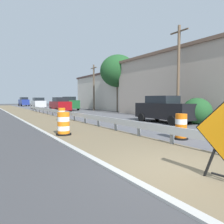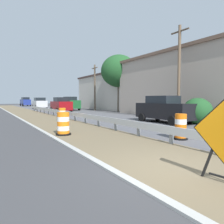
{
  "view_description": "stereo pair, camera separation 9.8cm",
  "coord_description": "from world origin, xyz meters",
  "px_view_note": "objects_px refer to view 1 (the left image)",
  "views": [
    {
      "loc": [
        -4.01,
        -3.48,
        1.79
      ],
      "look_at": [
        2.64,
        7.07,
        1.0
      ],
      "focal_mm": 32.94,
      "sensor_mm": 36.0,
      "label": 1
    },
    {
      "loc": [
        -3.92,
        -3.53,
        1.79
      ],
      "look_at": [
        2.64,
        7.07,
        1.0
      ],
      "focal_mm": 32.94,
      "sensor_mm": 36.0,
      "label": 2
    }
  ],
  "objects_px": {
    "car_trailing_near_lane": "(69,103)",
    "car_trailing_far_lane": "(38,103)",
    "utility_pole_mid": "(94,87)",
    "car_mid_far_lane": "(164,109)",
    "utility_pole_near": "(178,71)",
    "traffic_barrel_nearest": "(181,128)",
    "car_lead_near_lane": "(60,105)",
    "traffic_barrel_mid": "(62,115)",
    "car_lead_far_lane": "(24,102)",
    "traffic_barrel_close": "(64,125)"
  },
  "relations": [
    {
      "from": "traffic_barrel_close",
      "to": "car_trailing_far_lane",
      "type": "distance_m",
      "value": 29.2
    },
    {
      "from": "car_trailing_near_lane",
      "to": "car_lead_far_lane",
      "type": "bearing_deg",
      "value": -171.27
    },
    {
      "from": "traffic_barrel_mid",
      "to": "car_mid_far_lane",
      "type": "xyz_separation_m",
      "value": [
        6.2,
        -5.14,
        0.54
      ]
    },
    {
      "from": "utility_pole_mid",
      "to": "utility_pole_near",
      "type": "bearing_deg",
      "value": -92.0
    },
    {
      "from": "car_mid_far_lane",
      "to": "car_trailing_far_lane",
      "type": "bearing_deg",
      "value": -174.03
    },
    {
      "from": "traffic_barrel_close",
      "to": "traffic_barrel_mid",
      "type": "relative_size",
      "value": 1.08
    },
    {
      "from": "car_trailing_near_lane",
      "to": "car_lead_far_lane",
      "type": "distance_m",
      "value": 23.67
    },
    {
      "from": "car_trailing_far_lane",
      "to": "utility_pole_mid",
      "type": "xyz_separation_m",
      "value": [
        6.08,
        -10.13,
        2.65
      ]
    },
    {
      "from": "car_trailing_far_lane",
      "to": "car_lead_near_lane",
      "type": "bearing_deg",
      "value": -176.42
    },
    {
      "from": "car_lead_near_lane",
      "to": "utility_pole_mid",
      "type": "relative_size",
      "value": 0.61
    },
    {
      "from": "car_lead_near_lane",
      "to": "traffic_barrel_mid",
      "type": "bearing_deg",
      "value": 163.45
    },
    {
      "from": "traffic_barrel_nearest",
      "to": "utility_pole_near",
      "type": "xyz_separation_m",
      "value": [
        6.63,
        5.77,
        3.59
      ]
    },
    {
      "from": "car_mid_far_lane",
      "to": "traffic_barrel_close",
      "type": "bearing_deg",
      "value": -82.06
    },
    {
      "from": "traffic_barrel_nearest",
      "to": "traffic_barrel_mid",
      "type": "relative_size",
      "value": 1.07
    },
    {
      "from": "utility_pole_near",
      "to": "utility_pole_mid",
      "type": "bearing_deg",
      "value": 88.0
    },
    {
      "from": "utility_pole_mid",
      "to": "traffic_barrel_mid",
      "type": "bearing_deg",
      "value": -126.94
    },
    {
      "from": "traffic_barrel_nearest",
      "to": "traffic_barrel_close",
      "type": "relative_size",
      "value": 1.0
    },
    {
      "from": "traffic_barrel_mid",
      "to": "car_lead_far_lane",
      "type": "distance_m",
      "value": 38.96
    },
    {
      "from": "traffic_barrel_mid",
      "to": "car_trailing_far_lane",
      "type": "bearing_deg",
      "value": 82.02
    },
    {
      "from": "traffic_barrel_nearest",
      "to": "car_mid_far_lane",
      "type": "relative_size",
      "value": 0.24
    },
    {
      "from": "traffic_barrel_mid",
      "to": "utility_pole_mid",
      "type": "bearing_deg",
      "value": 53.06
    },
    {
      "from": "traffic_barrel_nearest",
      "to": "traffic_barrel_close",
      "type": "xyz_separation_m",
      "value": [
        -4.04,
        3.84,
        0.0
      ]
    },
    {
      "from": "traffic_barrel_mid",
      "to": "car_trailing_far_lane",
      "type": "height_order",
      "value": "car_trailing_far_lane"
    },
    {
      "from": "traffic_barrel_close",
      "to": "utility_pole_near",
      "type": "xyz_separation_m",
      "value": [
        10.67,
        1.93,
        3.59
      ]
    },
    {
      "from": "car_lead_near_lane",
      "to": "traffic_barrel_nearest",
      "type": "bearing_deg",
      "value": 177.04
    },
    {
      "from": "traffic_barrel_close",
      "to": "traffic_barrel_nearest",
      "type": "bearing_deg",
      "value": -43.5
    },
    {
      "from": "utility_pole_near",
      "to": "traffic_barrel_mid",
      "type": "bearing_deg",
      "value": 152.94
    },
    {
      "from": "traffic_barrel_nearest",
      "to": "car_trailing_far_lane",
      "type": "relative_size",
      "value": 0.25
    },
    {
      "from": "car_lead_far_lane",
      "to": "utility_pole_near",
      "type": "bearing_deg",
      "value": -175.17
    },
    {
      "from": "traffic_barrel_nearest",
      "to": "car_lead_near_lane",
      "type": "height_order",
      "value": "car_lead_near_lane"
    },
    {
      "from": "car_trailing_far_lane",
      "to": "utility_pole_near",
      "type": "distance_m",
      "value": 27.54
    },
    {
      "from": "traffic_barrel_nearest",
      "to": "car_trailing_near_lane",
      "type": "distance_m",
      "value": 25.91
    },
    {
      "from": "car_lead_far_lane",
      "to": "utility_pole_near",
      "type": "xyz_separation_m",
      "value": [
        5.35,
        -43.23,
        3.01
      ]
    },
    {
      "from": "car_trailing_near_lane",
      "to": "utility_pole_mid",
      "type": "bearing_deg",
      "value": 43.67
    },
    {
      "from": "car_trailing_near_lane",
      "to": "car_trailing_far_lane",
      "type": "xyz_separation_m",
      "value": [
        -3.26,
        7.05,
        -0.06
      ]
    },
    {
      "from": "traffic_barrel_mid",
      "to": "car_mid_far_lane",
      "type": "height_order",
      "value": "car_mid_far_lane"
    },
    {
      "from": "car_lead_far_lane",
      "to": "car_trailing_far_lane",
      "type": "xyz_separation_m",
      "value": [
        -0.15,
        -16.42,
        -0.08
      ]
    },
    {
      "from": "traffic_barrel_nearest",
      "to": "utility_pole_mid",
      "type": "height_order",
      "value": "utility_pole_mid"
    },
    {
      "from": "car_lead_near_lane",
      "to": "car_trailing_far_lane",
      "type": "distance_m",
      "value": 11.48
    },
    {
      "from": "traffic_barrel_nearest",
      "to": "car_mid_far_lane",
      "type": "bearing_deg",
      "value": 50.27
    },
    {
      "from": "car_trailing_near_lane",
      "to": "utility_pole_mid",
      "type": "relative_size",
      "value": 0.67
    },
    {
      "from": "car_lead_near_lane",
      "to": "car_mid_far_lane",
      "type": "distance_m",
      "value": 16.3
    },
    {
      "from": "traffic_barrel_mid",
      "to": "car_lead_near_lane",
      "type": "distance_m",
      "value": 11.45
    },
    {
      "from": "car_trailing_far_lane",
      "to": "utility_pole_mid",
      "type": "relative_size",
      "value": 0.65
    },
    {
      "from": "traffic_barrel_close",
      "to": "car_trailing_far_lane",
      "type": "relative_size",
      "value": 0.25
    },
    {
      "from": "traffic_barrel_mid",
      "to": "utility_pole_near",
      "type": "distance_m",
      "value": 10.36
    },
    {
      "from": "traffic_barrel_nearest",
      "to": "utility_pole_mid",
      "type": "xyz_separation_m",
      "value": [
        7.21,
        22.44,
        3.15
      ]
    },
    {
      "from": "car_mid_far_lane",
      "to": "utility_pole_mid",
      "type": "relative_size",
      "value": 0.67
    },
    {
      "from": "car_lead_near_lane",
      "to": "utility_pole_near",
      "type": "height_order",
      "value": "utility_pole_near"
    },
    {
      "from": "utility_pole_near",
      "to": "traffic_barrel_nearest",
      "type": "bearing_deg",
      "value": -138.95
    }
  ]
}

